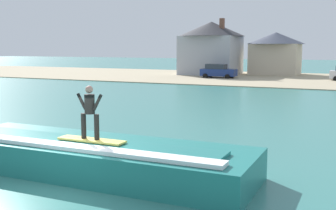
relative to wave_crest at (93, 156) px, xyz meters
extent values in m
plane|color=#357872|center=(0.14, -1.44, -0.53)|extent=(260.00, 260.00, 0.00)
cube|color=#207670|center=(0.00, 0.04, -0.03)|extent=(10.63, 3.22, 0.99)
cube|color=#207670|center=(0.00, -0.37, 0.52)|extent=(9.04, 1.45, 0.11)
cube|color=white|center=(0.00, -1.01, 0.53)|extent=(9.57, 0.58, 0.12)
cube|color=#EAD159|center=(0.16, -0.29, 0.62)|extent=(2.29, 0.53, 0.06)
cube|color=black|center=(0.16, -0.29, 0.65)|extent=(2.11, 0.05, 0.01)
cylinder|color=black|center=(-0.12, -0.31, 1.06)|extent=(0.16, 0.16, 0.81)
cylinder|color=black|center=(0.38, -0.31, 1.06)|extent=(0.16, 0.16, 0.81)
cylinder|color=black|center=(0.13, -0.31, 1.77)|extent=(0.32, 0.32, 0.62)
sphere|color=tan|center=(0.13, -0.31, 2.23)|extent=(0.24, 0.24, 0.24)
cylinder|color=black|center=(-0.17, -0.31, 1.84)|extent=(0.36, 0.10, 0.53)
cylinder|color=black|center=(0.43, -0.31, 1.84)|extent=(0.36, 0.10, 0.53)
cube|color=tan|center=(0.14, 43.32, -0.48)|extent=(120.00, 24.83, 0.09)
cube|color=navy|center=(-8.91, 41.26, 0.24)|extent=(4.51, 1.92, 0.90)
cube|color=#262D38|center=(-9.24, 41.26, 1.01)|extent=(2.48, 1.73, 0.64)
cylinder|color=black|center=(-7.44, 42.27, -0.21)|extent=(0.64, 0.22, 0.64)
cylinder|color=black|center=(-7.44, 40.25, -0.21)|extent=(0.64, 0.22, 0.64)
cylinder|color=black|center=(-10.37, 42.27, -0.21)|extent=(0.64, 0.22, 0.64)
cylinder|color=black|center=(-10.37, 40.25, -0.21)|extent=(0.64, 0.22, 0.64)
cylinder|color=black|center=(5.20, 42.31, -0.21)|extent=(0.64, 0.22, 0.64)
cube|color=#9EA3AD|center=(-12.12, 47.60, 2.26)|extent=(7.71, 7.42, 5.57)
cone|color=#2D2D33|center=(-12.12, 47.60, 6.08)|extent=(9.56, 9.56, 2.07)
cube|color=brown|center=(-10.19, 46.49, 6.58)|extent=(0.60, 0.60, 1.80)
cube|color=beige|center=(-3.52, 51.00, 1.70)|extent=(6.62, 6.09, 4.46)
cone|color=#383D4C|center=(-3.52, 51.00, 4.76)|extent=(8.21, 8.21, 1.66)
camera|label=1|loc=(7.79, -11.20, 3.55)|focal=45.22mm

